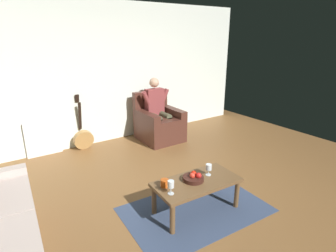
{
  "coord_description": "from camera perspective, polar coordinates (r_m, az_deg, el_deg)",
  "views": [
    {
      "loc": [
        2.11,
        2.35,
        2.08
      ],
      "look_at": [
        -0.19,
        -1.01,
        0.72
      ],
      "focal_mm": 29.37,
      "sensor_mm": 36.0,
      "label": 1
    }
  ],
  "objects": [
    {
      "name": "person_seated",
      "position": [
        5.6,
        -2.26,
        3.89
      ],
      "size": [
        0.64,
        0.54,
        1.26
      ],
      "rotation": [
        0.0,
        0.0,
        -0.01
      ],
      "color": "brown",
      "rests_on": "ground"
    },
    {
      "name": "radiator",
      "position": [
        5.41,
        -24.5,
        -2.3
      ],
      "size": [
        0.6,
        0.06,
        0.64
      ],
      "primitive_type": "cube",
      "color": "white",
      "rests_on": "ground"
    },
    {
      "name": "armchair",
      "position": [
        5.66,
        -1.97,
        0.42
      ],
      "size": [
        0.78,
        0.85,
        0.97
      ],
      "rotation": [
        0.0,
        0.0,
        -0.01
      ],
      "color": "#4A271E",
      "rests_on": "ground"
    },
    {
      "name": "wine_glass_far",
      "position": [
        3.49,
        8.43,
        -8.58
      ],
      "size": [
        0.07,
        0.07,
        0.15
      ],
      "color": "silver",
      "rests_on": "coffee_table"
    },
    {
      "name": "fruit_bowl",
      "position": [
        3.38,
        5.34,
        -10.62
      ],
      "size": [
        0.26,
        0.26,
        0.11
      ],
      "color": "#3A1C15",
      "rests_on": "coffee_table"
    },
    {
      "name": "wall_back",
      "position": [
        5.59,
        -12.16,
        10.52
      ],
      "size": [
        6.44,
        0.06,
        2.7
      ],
      "primitive_type": "cube",
      "color": "silver",
      "rests_on": "ground"
    },
    {
      "name": "wine_glass_near",
      "position": [
        3.07,
        0.6,
        -12.15
      ],
      "size": [
        0.07,
        0.07,
        0.16
      ],
      "color": "silver",
      "rests_on": "coffee_table"
    },
    {
      "name": "rug",
      "position": [
        3.61,
        5.77,
        -16.84
      ],
      "size": [
        1.81,
        1.22,
        0.01
      ],
      "primitive_type": "cube",
      "rotation": [
        0.0,
        0.0,
        -0.06
      ],
      "color": "#34425E",
      "rests_on": "ground"
    },
    {
      "name": "ground_plane",
      "position": [
        3.78,
        6.47,
        -15.07
      ],
      "size": [
        7.25,
        7.25,
        0.0
      ],
      "primitive_type": "plane",
      "color": "brown"
    },
    {
      "name": "candle_jar",
      "position": [
        3.24,
        -0.69,
        -11.75
      ],
      "size": [
        0.09,
        0.09,
        0.09
      ],
      "primitive_type": "cylinder",
      "color": "#B84B14",
      "rests_on": "coffee_table"
    },
    {
      "name": "guitar",
      "position": [
        5.45,
        -17.16,
        -2.33
      ],
      "size": [
        0.37,
        0.26,
        1.04
      ],
      "color": "#AE8147",
      "rests_on": "ground"
    },
    {
      "name": "coffee_table",
      "position": [
        3.42,
        5.95,
        -12.12
      ],
      "size": [
        1.08,
        0.58,
        0.41
      ],
      "rotation": [
        0.0,
        0.0,
        -0.06
      ],
      "color": "brown",
      "rests_on": "ground"
    }
  ]
}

